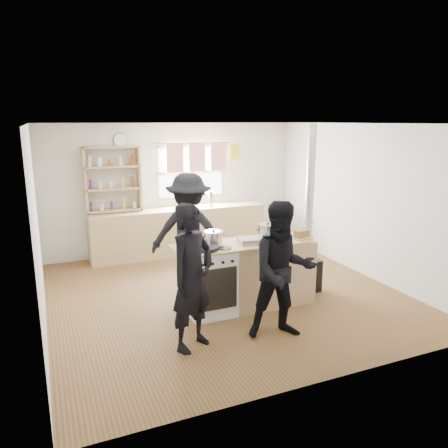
{
  "coord_description": "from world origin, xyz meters",
  "views": [
    {
      "loc": [
        -2.41,
        -5.68,
        2.54
      ],
      "look_at": [
        -0.04,
        -0.1,
        1.1
      ],
      "focal_mm": 35.0,
      "sensor_mm": 36.0,
      "label": 1
    }
  ],
  "objects": [
    {
      "name": "bread_board",
      "position": [
        0.9,
        -0.67,
        0.98
      ],
      "size": [
        0.32,
        0.26,
        0.12
      ],
      "color": "tan",
      "rests_on": "cooking_island"
    },
    {
      "name": "cooking_island",
      "position": [
        0.14,
        -0.55,
        0.47
      ],
      "size": [
        1.97,
        0.64,
        0.93
      ],
      "color": "white",
      "rests_on": "ground"
    },
    {
      "name": "shelving_unit",
      "position": [
        -1.2,
        2.34,
        1.51
      ],
      "size": [
        1.0,
        0.28,
        1.2
      ],
      "color": "tan",
      "rests_on": "back_counter"
    },
    {
      "name": "stockpot_counter",
      "position": [
        0.49,
        -0.44,
        1.03
      ],
      "size": [
        0.29,
        0.29,
        0.22
      ],
      "color": "#B4B4B6",
      "rests_on": "cooking_island"
    },
    {
      "name": "back_counter",
      "position": [
        0.0,
        2.22,
        0.45
      ],
      "size": [
        3.4,
        0.55,
        0.9
      ],
      "primitive_type": "cube",
      "color": "tan",
      "rests_on": "ground"
    },
    {
      "name": "roast_tray",
      "position": [
        0.16,
        -0.62,
        0.97
      ],
      "size": [
        0.41,
        0.32,
        0.07
      ],
      "color": "silver",
      "rests_on": "cooking_island"
    },
    {
      "name": "flue_heater",
      "position": [
        1.21,
        -0.37,
        0.65
      ],
      "size": [
        0.35,
        0.35,
        2.5
      ],
      "color": "black",
      "rests_on": "ground"
    },
    {
      "name": "skillet_greens",
      "position": [
        -0.53,
        -0.71,
        0.96
      ],
      "size": [
        0.27,
        0.27,
        0.05
      ],
      "color": "black",
      "rests_on": "cooking_island"
    },
    {
      "name": "person_far",
      "position": [
        -0.42,
        0.35,
        0.9
      ],
      "size": [
        1.33,
        1.09,
        1.8
      ],
      "primitive_type": "imported",
      "rotation": [
        0.0,
        0.0,
        2.71
      ],
      "color": "black",
      "rests_on": "ground"
    },
    {
      "name": "person_near_left",
      "position": [
        -0.95,
        -1.33,
        0.84
      ],
      "size": [
        0.73,
        0.65,
        1.68
      ],
      "primitive_type": "imported",
      "rotation": [
        0.0,
        0.0,
        0.53
      ],
      "color": "black",
      "rests_on": "ground"
    },
    {
      "name": "person_near_right",
      "position": [
        0.12,
        -1.49,
        0.83
      ],
      "size": [
        0.93,
        0.8,
        1.65
      ],
      "primitive_type": "imported",
      "rotation": [
        0.0,
        0.0,
        -0.24
      ],
      "color": "black",
      "rests_on": "ground"
    },
    {
      "name": "ground",
      "position": [
        0.0,
        0.0,
        -0.01
      ],
      "size": [
        5.0,
        5.0,
        0.01
      ],
      "primitive_type": "cube",
      "color": "brown",
      "rests_on": "ground"
    },
    {
      "name": "stockpot_stove",
      "position": [
        -0.34,
        -0.45,
        1.02
      ],
      "size": [
        0.25,
        0.25,
        0.2
      ],
      "color": "silver",
      "rests_on": "cooking_island"
    },
    {
      "name": "thermos",
      "position": [
        0.66,
        2.22,
        1.03
      ],
      "size": [
        0.1,
        0.1,
        0.27
      ],
      "primitive_type": "cylinder",
      "color": "silver",
      "rests_on": "back_counter"
    }
  ]
}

